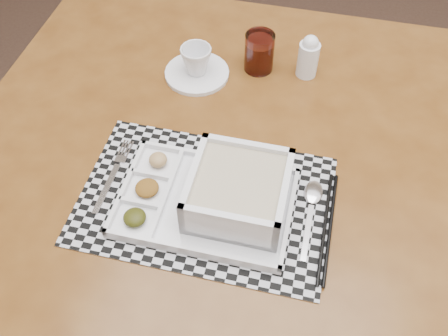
{
  "coord_description": "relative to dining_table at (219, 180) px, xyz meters",
  "views": [
    {
      "loc": [
        -0.53,
        -0.56,
        1.59
      ],
      "look_at": [
        -0.68,
        -0.0,
        0.86
      ],
      "focal_mm": 40.0,
      "sensor_mm": 36.0,
      "label": 1
    }
  ],
  "objects": [
    {
      "name": "saucer",
      "position": [
        -0.11,
        0.22,
        0.09
      ],
      "size": [
        0.15,
        0.15,
        0.01
      ],
      "primitive_type": "cylinder",
      "color": "white",
      "rests_on": "dining_table"
    },
    {
      "name": "cup",
      "position": [
        -0.11,
        0.22,
        0.13
      ],
      "size": [
        0.09,
        0.09,
        0.07
      ],
      "primitive_type": "imported",
      "rotation": [
        0.0,
        0.0,
        0.36
      ],
      "color": "white",
      "rests_on": "saucer"
    },
    {
      "name": "dining_table",
      "position": [
        0.0,
        0.0,
        0.0
      ],
      "size": [
        1.12,
        1.12,
        0.82
      ],
      "color": "#4A270D",
      "rests_on": "ground"
    },
    {
      "name": "creamer_bottle",
      "position": [
        0.13,
        0.29,
        0.13
      ],
      "size": [
        0.05,
        0.05,
        0.11
      ],
      "color": "white",
      "rests_on": "dining_table"
    },
    {
      "name": "serving_tray",
      "position": [
        0.05,
        -0.12,
        0.12
      ],
      "size": [
        0.33,
        0.23,
        0.09
      ],
      "color": "white",
      "rests_on": "placemat"
    },
    {
      "name": "spoon",
      "position": [
        0.2,
        -0.06,
        0.09
      ],
      "size": [
        0.04,
        0.18,
        0.01
      ],
      "color": "silver",
      "rests_on": "placemat"
    },
    {
      "name": "placemat",
      "position": [
        0.0,
        -0.12,
        0.09
      ],
      "size": [
        0.48,
        0.33,
        0.0
      ],
      "primitive_type": "cube",
      "rotation": [
        0.0,
        0.0,
        0.03
      ],
      "color": "#AFAFB7",
      "rests_on": "dining_table"
    },
    {
      "name": "chopsticks",
      "position": [
        0.24,
        -0.12,
        0.09
      ],
      "size": [
        0.02,
        0.24,
        0.01
      ],
      "color": "black",
      "rests_on": "placemat"
    },
    {
      "name": "juice_glass",
      "position": [
        0.02,
        0.28,
        0.13
      ],
      "size": [
        0.07,
        0.07,
        0.09
      ],
      "color": "white",
      "rests_on": "dining_table"
    },
    {
      "name": "fork",
      "position": [
        -0.19,
        -0.1,
        0.09
      ],
      "size": [
        0.02,
        0.19,
        0.0
      ],
      "color": "silver",
      "rests_on": "placemat"
    }
  ]
}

